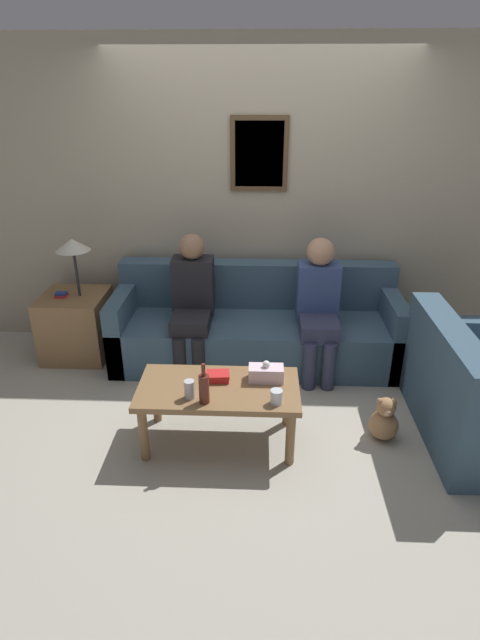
# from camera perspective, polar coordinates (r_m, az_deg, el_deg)

# --- Properties ---
(ground_plane) EXTENTS (16.00, 16.00, 0.00)m
(ground_plane) POSITION_cam_1_polar(r_m,az_deg,el_deg) (4.09, 1.73, -7.55)
(ground_plane) COLOR #ADA899
(wall_back) EXTENTS (9.00, 0.08, 2.60)m
(wall_back) POSITION_cam_1_polar(r_m,az_deg,el_deg) (4.45, 2.13, 13.39)
(wall_back) COLOR #9E937F
(wall_back) RESTS_ON ground_plane
(couch_main) EXTENTS (2.43, 0.80, 0.81)m
(couch_main) POSITION_cam_1_polar(r_m,az_deg,el_deg) (4.37, 1.87, -0.94)
(couch_main) COLOR #385166
(couch_main) RESTS_ON ground_plane
(couch_side) EXTENTS (0.80, 1.22, 0.81)m
(couch_side) POSITION_cam_1_polar(r_m,az_deg,el_deg) (3.80, 25.53, -8.00)
(couch_side) COLOR #385166
(couch_side) RESTS_ON ground_plane
(coffee_table) EXTENTS (1.06, 0.54, 0.43)m
(coffee_table) POSITION_cam_1_polar(r_m,az_deg,el_deg) (3.32, -2.46, -8.52)
(coffee_table) COLOR olive
(coffee_table) RESTS_ON ground_plane
(side_table_with_lamp) EXTENTS (0.55, 0.55, 1.08)m
(side_table_with_lamp) POSITION_cam_1_polar(r_m,az_deg,el_deg) (4.64, -18.18, -0.20)
(side_table_with_lamp) COLOR olive
(side_table_with_lamp) RESTS_ON ground_plane
(wine_bottle) EXTENTS (0.07, 0.07, 0.27)m
(wine_bottle) POSITION_cam_1_polar(r_m,az_deg,el_deg) (3.08, -4.13, -7.76)
(wine_bottle) COLOR #562319
(wine_bottle) RESTS_ON coffee_table
(drinking_glass) EXTENTS (0.08, 0.08, 0.09)m
(drinking_glass) POSITION_cam_1_polar(r_m,az_deg,el_deg) (3.10, 4.18, -8.75)
(drinking_glass) COLOR silver
(drinking_glass) RESTS_ON coffee_table
(book_stack) EXTENTS (0.16, 0.13, 0.05)m
(book_stack) POSITION_cam_1_polar(r_m,az_deg,el_deg) (3.34, -2.54, -6.46)
(book_stack) COLOR red
(book_stack) RESTS_ON coffee_table
(soda_can) EXTENTS (0.07, 0.07, 0.12)m
(soda_can) POSITION_cam_1_polar(r_m,az_deg,el_deg) (3.16, -5.79, -7.89)
(soda_can) COLOR #BCBCC1
(soda_can) RESTS_ON coffee_table
(tissue_box) EXTENTS (0.23, 0.12, 0.15)m
(tissue_box) POSITION_cam_1_polar(r_m,az_deg,el_deg) (3.32, 2.99, -6.07)
(tissue_box) COLOR silver
(tissue_box) RESTS_ON coffee_table
(person_left) EXTENTS (0.34, 0.58, 1.13)m
(person_left) POSITION_cam_1_polar(r_m,az_deg,el_deg) (4.15, -5.48, 2.39)
(person_left) COLOR black
(person_left) RESTS_ON ground_plane
(person_right) EXTENTS (0.34, 0.58, 1.12)m
(person_right) POSITION_cam_1_polar(r_m,az_deg,el_deg) (4.11, 8.97, 1.95)
(person_right) COLOR #2D334C
(person_right) RESTS_ON ground_plane
(teddy_bear) EXTENTS (0.20, 0.20, 0.32)m
(teddy_bear) POSITION_cam_1_polar(r_m,az_deg,el_deg) (3.61, 16.14, -11.00)
(teddy_bear) COLOR #A87A51
(teddy_bear) RESTS_ON ground_plane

